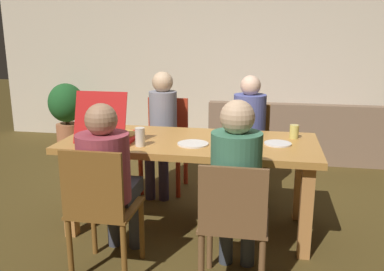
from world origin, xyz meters
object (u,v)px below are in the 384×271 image
object	(u,v)px
chair_0	(234,222)
drinking_glass_1	(140,137)
chair_1	(166,141)
chair_3	(249,148)
chair_2	(100,206)
dining_table	(190,152)
pizza_box_0	(111,132)
person_0	(236,179)
person_3	(249,128)
plate_0	(193,144)
couch	(293,137)
person_2	(108,172)
person_1	(162,123)
drinking_glass_0	(294,132)
potted_plant	(67,108)
plate_1	(278,144)

from	to	relation	value
chair_0	drinking_glass_1	world-z (taller)	drinking_glass_1
chair_1	chair_3	xyz separation A→B (m)	(0.88, -0.02, -0.02)
chair_1	chair_2	size ratio (longest dim) A/B	1.02
dining_table	chair_0	size ratio (longest dim) A/B	2.32
pizza_box_0	chair_2	bearing A→B (deg)	-74.80
person_0	person_3	bearing A→B (deg)	90.00
chair_1	plate_0	xyz separation A→B (m)	(0.49, -1.04, 0.27)
pizza_box_0	couch	size ratio (longest dim) A/B	0.25
pizza_box_0	person_2	bearing A→B (deg)	-71.30
drinking_glass_1	chair_2	bearing A→B (deg)	-98.50
person_1	pizza_box_0	size ratio (longest dim) A/B	2.32
drinking_glass_1	chair_1	bearing A→B (deg)	94.51
person_0	drinking_glass_0	distance (m)	1.05
person_0	chair_3	distance (m)	1.65
plate_0	couch	world-z (taller)	plate_0
person_1	person_3	distance (m)	0.88
couch	potted_plant	xyz separation A→B (m)	(-3.34, 0.18, 0.25)
chair_0	person_3	bearing A→B (deg)	90.00
person_1	drinking_glass_0	size ratio (longest dim) A/B	10.99
person_3	potted_plant	world-z (taller)	person_3
chair_3	plate_1	bearing A→B (deg)	-73.35
plate_1	drinking_glass_1	xyz separation A→B (m)	(-1.06, -0.25, 0.07)
person_0	chair_2	world-z (taller)	person_0
drinking_glass_1	drinking_glass_0	bearing A→B (deg)	21.42
couch	plate_0	bearing A→B (deg)	-110.95
person_1	potted_plant	size ratio (longest dim) A/B	1.40
chair_0	person_0	distance (m)	0.27
chair_0	plate_1	size ratio (longest dim) A/B	4.15
dining_table	person_2	xyz separation A→B (m)	(-0.44, -0.71, 0.04)
person_2	chair_3	bearing A→B (deg)	60.94
dining_table	person_3	size ratio (longest dim) A/B	1.69
chair_1	person_3	xyz separation A→B (m)	(0.88, -0.15, 0.22)
person_1	person_2	world-z (taller)	person_1
chair_0	drinking_glass_0	size ratio (longest dim) A/B	7.84
chair_3	drinking_glass_0	bearing A→B (deg)	-59.00
person_2	pizza_box_0	size ratio (longest dim) A/B	2.21
person_0	drinking_glass_1	xyz separation A→B (m)	(-0.79, 0.50, 0.11)
person_0	drinking_glass_1	size ratio (longest dim) A/B	8.55
chair_1	plate_1	size ratio (longest dim) A/B	4.43
chair_2	potted_plant	xyz separation A→B (m)	(-1.93, 3.30, 0.00)
plate_1	chair_3	bearing A→B (deg)	106.65
person_3	plate_1	distance (m)	0.80
person_2	chair_3	distance (m)	1.83
person_3	potted_plant	size ratio (longest dim) A/B	1.38
pizza_box_0	drinking_glass_1	distance (m)	0.35
chair_3	person_3	bearing A→B (deg)	-90.00
plate_0	drinking_glass_0	world-z (taller)	drinking_glass_0
pizza_box_0	drinking_glass_0	distance (m)	1.53
chair_1	plate_1	xyz separation A→B (m)	(1.15, -0.91, 0.27)
chair_0	drinking_glass_0	xyz separation A→B (m)	(0.40, 1.10, 0.33)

